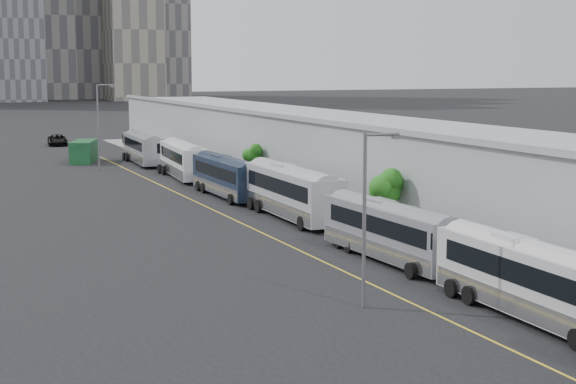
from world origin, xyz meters
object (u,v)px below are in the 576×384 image
bus_6 (183,163)px  street_lamp_near (368,207)px  bus_4 (292,197)px  bus_2 (533,287)px  bus_3 (391,237)px  bus_5 (227,180)px  bus_7 (143,151)px  street_lamp_far (100,122)px  suv (57,140)px  shipping_container (84,151)px

bus_6 → street_lamp_near: street_lamp_near is taller
bus_4 → street_lamp_near: size_ratio=1.64×
bus_2 → bus_3: bus_2 is taller
bus_3 → bus_5: size_ratio=0.99×
bus_3 → bus_7: size_ratio=0.96×
bus_2 → bus_4: (0.62, 28.98, 0.17)m
street_lamp_far → suv: bearing=89.1°
bus_7 → suv: bus_7 is taller
bus_5 → shipping_container: (-6.44, 33.82, -0.20)m
bus_3 → bus_5: 28.37m
bus_7 → street_lamp_near: 66.40m
bus_4 → suv: 71.39m
bus_4 → bus_6: 27.01m
bus_2 → street_lamp_near: street_lamp_near is taller
bus_7 → suv: 29.70m
shipping_container → suv: (0.59, 24.76, -0.51)m
bus_7 → shipping_container: size_ratio=1.95×
bus_2 → bus_3: size_ratio=1.02×
street_lamp_far → suv: street_lamp_far is taller
bus_2 → bus_3: bearing=90.4°
bus_4 → street_lamp_far: bearing=102.1°
street_lamp_near → bus_2: bearing=-39.1°
bus_6 → street_lamp_far: bearing=129.9°
bus_2 → bus_6: bearing=90.8°
bus_4 → bus_5: (-0.82, 12.49, -0.17)m
bus_2 → shipping_container: 75.59m
bus_7 → street_lamp_far: street_lamp_far is taller
bus_3 → street_lamp_far: (-6.68, 52.33, 3.98)m
bus_3 → bus_5: bus_5 is taller
street_lamp_far → shipping_container: size_ratio=1.47×
bus_3 → bus_4: bearing=85.7°
street_lamp_far → bus_6: bearing=-54.9°
bus_7 → shipping_container: 7.60m
bus_5 → bus_7: size_ratio=0.97×
bus_6 → street_lamp_far: street_lamp_far is taller
suv → street_lamp_far: bearing=-85.3°
street_lamp_near → street_lamp_far: (-0.67, 60.63, 0.61)m
street_lamp_near → suv: bearing=90.1°
bus_6 → shipping_container: (-6.72, 19.31, -0.26)m
bus_2 → bus_4: bearing=89.6°
bus_4 → street_lamp_far: 37.34m
street_lamp_near → street_lamp_far: bearing=90.6°
bus_2 → suv: bearing=94.3°
bus_4 → shipping_container: 46.88m
bus_5 → street_lamp_far: size_ratio=1.29×
bus_2 → suv: (-6.05, 100.05, -0.72)m
bus_3 → bus_6: size_ratio=0.94×
street_lamp_far → suv: 34.94m
bus_2 → bus_5: bus_2 is taller
bus_5 → street_lamp_far: (-6.37, 23.95, 3.95)m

